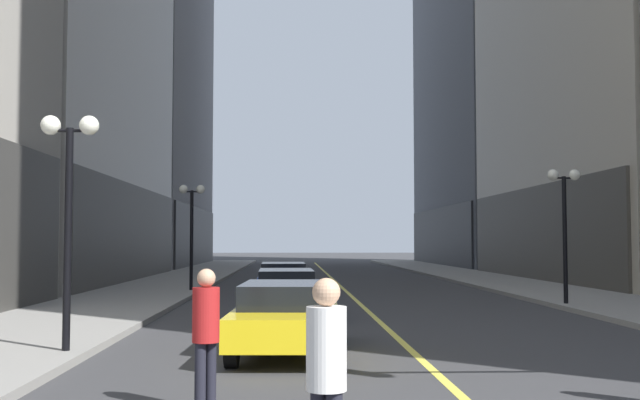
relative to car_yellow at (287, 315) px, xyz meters
The scene contains 12 objects.
ground_plane 25.47m from the car_yellow, 84.58° to the left, with size 200.00×200.00×0.00m, color #38383A.
sidewalk_left 26.02m from the car_yellow, 102.98° to the left, with size 4.50×78.00×0.15m, color gray.
sidewalk_right 27.50m from the car_yellow, 67.19° to the left, with size 4.50×78.00×0.15m, color gray.
lane_centre_stripe 25.47m from the car_yellow, 84.58° to the left, with size 0.16×70.00×0.01m, color #E5D64C.
car_yellow is the anchor object (origin of this frame).
car_grey 6.79m from the car_yellow, 90.58° to the left, with size 1.81×4.82×1.32m.
car_blue 13.62m from the car_yellow, 90.93° to the left, with size 1.88×4.68×1.32m.
pedestrian_in_red_jacket 5.01m from the car_yellow, 101.41° to the right, with size 0.48×0.48×1.78m.
pedestrian_in_white_shirt 8.09m from the car_yellow, 87.38° to the right, with size 0.48×0.48×1.81m.
street_lamp_left_near 4.76m from the car_yellow, behind, with size 1.06×0.36×4.43m.
street_lamp_left_far 17.03m from the car_yellow, 103.72° to the left, with size 1.06×0.36×4.43m.
street_lamp_right_mid 13.01m from the car_yellow, 46.36° to the left, with size 1.06×0.36×4.43m.
Camera 1 is at (-2.33, -4.72, 2.12)m, focal length 42.09 mm.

